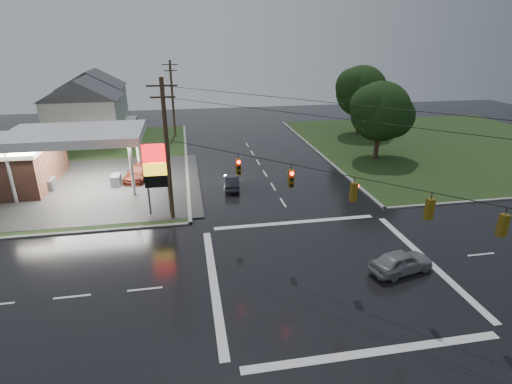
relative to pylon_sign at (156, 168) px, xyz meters
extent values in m
plane|color=black|center=(10.50, -10.50, -4.01)|extent=(120.00, 120.00, 0.00)
cube|color=#1B3216|center=(-15.50, 15.50, -3.97)|extent=(36.00, 36.00, 0.08)
cube|color=#1B3216|center=(36.50, 15.50, -3.97)|extent=(36.00, 36.00, 0.08)
cube|color=#2D2D2D|center=(-9.50, 7.50, -3.92)|extent=(26.00, 18.00, 0.02)
cylinder|color=silver|center=(-12.50, 4.50, -1.51)|extent=(0.30, 0.30, 5.00)
cylinder|color=silver|center=(-2.50, 4.50, -1.51)|extent=(0.30, 0.30, 5.00)
cylinder|color=silver|center=(-12.50, 10.50, -1.51)|extent=(0.30, 0.30, 5.00)
cylinder|color=silver|center=(-2.50, 10.50, -1.51)|extent=(0.30, 0.30, 5.00)
cube|color=silver|center=(-7.50, 7.50, 1.19)|extent=(12.00, 8.00, 0.80)
cube|color=white|center=(-7.50, 7.50, 0.77)|extent=(11.40, 7.40, 0.04)
cube|color=#59595E|center=(-10.50, 7.50, -3.46)|extent=(0.80, 1.60, 1.10)
cube|color=#59595E|center=(-4.50, 7.50, -3.46)|extent=(0.80, 1.60, 1.10)
cylinder|color=#59595E|center=(-0.80, 0.00, -1.01)|extent=(0.16, 0.16, 6.00)
cylinder|color=#59595E|center=(0.80, 0.00, -1.01)|extent=(0.16, 0.16, 6.00)
cube|color=red|center=(0.00, 0.00, 1.19)|extent=(2.00, 0.35, 1.40)
cube|color=yellow|center=(0.00, 0.00, -0.11)|extent=(2.00, 0.35, 1.00)
cube|color=black|center=(0.00, 0.00, -1.11)|extent=(2.00, 0.35, 1.00)
cylinder|color=#382619|center=(1.00, -1.00, 1.49)|extent=(0.32, 0.32, 11.00)
cube|color=#382619|center=(1.00, -1.00, 6.39)|extent=(2.20, 0.12, 0.12)
cube|color=#382619|center=(1.00, -1.00, 5.59)|extent=(1.80, 0.12, 0.12)
cylinder|color=#382619|center=(1.00, 27.50, 1.24)|extent=(0.32, 0.32, 10.50)
cube|color=#382619|center=(1.00, 27.50, 5.89)|extent=(2.20, 0.12, 0.12)
cube|color=#382619|center=(1.00, 27.50, 5.09)|extent=(1.80, 0.12, 0.12)
cube|color=#59470C|center=(5.75, -5.75, 1.59)|extent=(0.34, 0.34, 1.10)
cylinder|color=#FF0C07|center=(5.75, -5.95, 1.97)|extent=(0.22, 0.08, 0.22)
cube|color=#59470C|center=(8.60, -8.60, 1.59)|extent=(0.34, 0.34, 1.10)
cylinder|color=#FF0C07|center=(8.60, -8.80, 1.97)|extent=(0.22, 0.08, 0.22)
cube|color=#59470C|center=(11.45, -11.45, 1.59)|extent=(0.34, 0.34, 1.10)
cylinder|color=#FF0C07|center=(11.65, -11.45, 1.97)|extent=(0.08, 0.22, 0.22)
cube|color=#59470C|center=(14.30, -14.30, 1.59)|extent=(0.34, 0.34, 1.10)
cylinder|color=#FF0C07|center=(14.30, -14.10, 1.97)|extent=(0.22, 0.08, 0.22)
cube|color=#59470C|center=(16.58, -16.58, 1.59)|extent=(0.34, 0.34, 1.10)
cylinder|color=#FF0C07|center=(16.58, -16.38, 1.97)|extent=(0.22, 0.08, 0.22)
cube|color=silver|center=(-10.50, 25.50, -1.01)|extent=(9.00, 8.00, 6.00)
cube|color=gray|center=(-5.20, 25.50, -3.61)|extent=(1.60, 4.80, 0.80)
cube|color=silver|center=(-11.50, 37.50, -1.01)|extent=(9.00, 8.00, 6.00)
cube|color=gray|center=(-6.20, 37.50, -3.61)|extent=(1.60, 4.80, 0.80)
cylinder|color=black|center=(24.50, 11.50, -1.49)|extent=(0.56, 0.56, 5.04)
sphere|color=black|center=(24.50, 11.50, 1.57)|extent=(6.80, 6.80, 6.80)
sphere|color=black|center=(26.20, 11.80, 0.94)|extent=(5.10, 5.10, 5.10)
sphere|color=black|center=(23.14, 11.10, 2.29)|extent=(4.76, 4.76, 4.76)
cylinder|color=black|center=(27.50, 23.50, -1.21)|extent=(0.56, 0.56, 5.60)
sphere|color=black|center=(27.50, 23.50, 2.19)|extent=(7.20, 7.20, 7.20)
sphere|color=black|center=(29.30, 23.80, 1.49)|extent=(5.40, 5.40, 5.40)
sphere|color=black|center=(26.06, 23.10, 2.99)|extent=(5.04, 5.04, 5.04)
imported|color=black|center=(6.50, 4.75, -3.38)|extent=(1.69, 3.92, 1.26)
imported|color=gray|center=(15.07, -11.43, -3.31)|extent=(4.39, 2.55, 1.40)
imported|color=#591D14|center=(-2.50, 9.10, -3.28)|extent=(3.09, 5.36, 1.46)
camera|label=1|loc=(2.40, -30.82, 9.83)|focal=28.00mm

